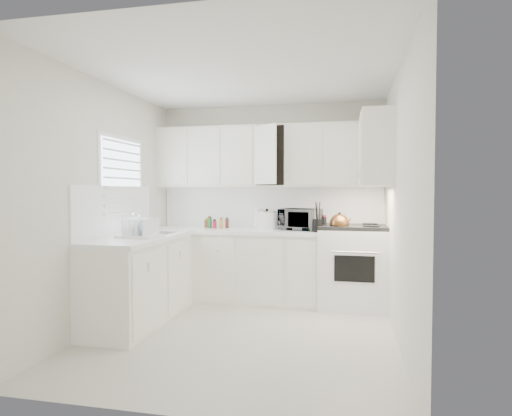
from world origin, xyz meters
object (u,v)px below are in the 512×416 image
(tea_kettle, at_px, (339,222))
(stove, at_px, (354,255))
(rice_cooker, at_px, (267,219))
(microwave, at_px, (300,217))
(utensil_crock, at_px, (318,217))
(dish_rack, at_px, (140,227))

(tea_kettle, bearing_deg, stove, 52.77)
(tea_kettle, distance_m, rice_cooker, 0.96)
(stove, xyz_separation_m, tea_kettle, (-0.18, -0.16, 0.42))
(microwave, relative_size, utensil_crock, 1.30)
(rice_cooker, bearing_deg, dish_rack, -117.53)
(tea_kettle, relative_size, microwave, 0.59)
(dish_rack, bearing_deg, utensil_crock, 37.80)
(utensil_crock, bearing_deg, tea_kettle, 7.53)
(microwave, distance_m, dish_rack, 2.01)
(stove, height_order, rice_cooker, stove)
(microwave, height_order, utensil_crock, utensil_crock)
(tea_kettle, xyz_separation_m, rice_cooker, (-0.93, 0.24, 0.01))
(utensil_crock, height_order, dish_rack, utensil_crock)
(microwave, bearing_deg, utensil_crock, -24.04)
(utensil_crock, bearing_deg, stove, 23.99)
(microwave, bearing_deg, stove, 16.50)
(tea_kettle, relative_size, utensil_crock, 0.76)
(microwave, xyz_separation_m, utensil_crock, (0.24, -0.23, 0.02))
(rice_cooker, height_order, utensil_crock, utensil_crock)
(stove, relative_size, utensil_crock, 3.49)
(rice_cooker, bearing_deg, utensil_crock, -8.76)
(tea_kettle, distance_m, microwave, 0.53)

